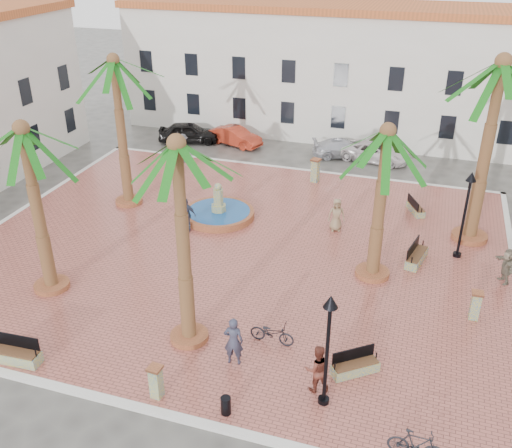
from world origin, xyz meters
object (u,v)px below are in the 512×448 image
object	(u,v)px
pedestrian_north	(183,148)
bench_ne	(415,208)
cyclist_b	(317,369)
car_white	(375,152)
palm_ne	(499,84)
bicycle_a	(272,333)
bollard_se	(156,381)
cyclist_a	(234,341)
car_red	(236,136)
pedestrian_fountain_a	(336,215)
bicycle_b	(417,445)
bench_s	(15,355)
bench_se	(355,367)
pedestrian_east	(507,266)
palm_nw	(115,76)
palm_s	(178,168)
palm_e	(386,150)
fountain	(219,212)
lamppost_e	(467,201)
lamppost_s	(328,332)
bollard_e	(475,305)
bench_e	(416,257)
car_silver	(343,148)
litter_bin	(226,405)
palm_sw	(25,149)
car_black	(189,133)
bollard_n	(315,170)

from	to	relation	value
pedestrian_north	bench_ne	bearing A→B (deg)	-126.31
cyclist_b	car_white	size ratio (longest dim) A/B	0.39
palm_ne	bench_ne	size ratio (longest dim) A/B	5.52
bicycle_a	cyclist_b	bearing A→B (deg)	-129.93
palm_ne	bicycle_a	distance (m)	15.12
bollard_se	car_white	distance (m)	25.14
cyclist_a	car_red	world-z (taller)	cyclist_a
bicycle_a	pedestrian_fountain_a	distance (m)	9.82
cyclist_a	bicycle_b	size ratio (longest dim) A/B	1.14
bench_s	bench_se	xyz separation A→B (m)	(11.87, 3.18, -0.03)
cyclist_a	pedestrian_east	world-z (taller)	cyclist_a
bicycle_b	pedestrian_east	bearing A→B (deg)	-14.36
palm_nw	palm_s	size ratio (longest dim) A/B	1.03
palm_e	palm_ne	world-z (taller)	palm_ne
palm_nw	car_red	xyz separation A→B (m)	(2.40, 11.57, -6.72)
cyclist_a	car_white	bearing A→B (deg)	-104.66
fountain	pedestrian_fountain_a	size ratio (longest dim) A/B	2.19
palm_nw	bicycle_a	size ratio (longest dim) A/B	4.86
lamppost_e	bicycle_a	xyz separation A→B (m)	(-6.68, -8.94, -2.50)
lamppost_s	bollard_e	world-z (taller)	lamppost_s
bench_e	bench_ne	xyz separation A→B (m)	(-0.41, 5.47, -0.04)
palm_s	pedestrian_east	size ratio (longest dim) A/B	4.94
bench_ne	lamppost_s	distance (m)	16.01
bench_e	bench_s	bearing A→B (deg)	143.74
bench_s	bollard_se	distance (m)	5.72
palm_s	pedestrian_north	bearing A→B (deg)	114.93
bicycle_b	palm_nw	bearing A→B (deg)	53.26
car_silver	bollard_se	bearing A→B (deg)	155.50
car_silver	fountain	bearing A→B (deg)	137.69
palm_s	lamppost_s	distance (m)	7.19
car_white	litter_bin	bearing A→B (deg)	-173.96
bench_ne	pedestrian_north	xyz separation A→B (m)	(-15.48, 3.16, 0.73)
pedestrian_east	car_red	distance (m)	22.43
palm_s	bench_s	size ratio (longest dim) A/B	4.18
palm_e	cyclist_b	distance (m)	9.48
palm_sw	car_silver	size ratio (longest dim) A/B	1.79
car_black	car_white	world-z (taller)	car_black
fountain	bench_se	xyz separation A→B (m)	(9.06, -10.04, -0.01)
bicycle_a	car_red	size ratio (longest dim) A/B	0.43
pedestrian_north	palm_sw	bearing A→B (deg)	158.03
fountain	car_black	world-z (taller)	fountain
bench_ne	bicycle_a	bearing A→B (deg)	136.41
fountain	bench_s	distance (m)	13.52
car_black	bollard_se	bearing A→B (deg)	-176.78
bollard_n	pedestrian_east	bearing A→B (deg)	-39.20
palm_nw	bollard_e	bearing A→B (deg)	-16.45
cyclist_b	car_black	xyz separation A→B (m)	(-14.62, 22.49, -0.30)
fountain	palm_sw	world-z (taller)	palm_sw
bicycle_a	pedestrian_north	size ratio (longest dim) A/B	0.89
bench_ne	car_silver	world-z (taller)	car_silver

